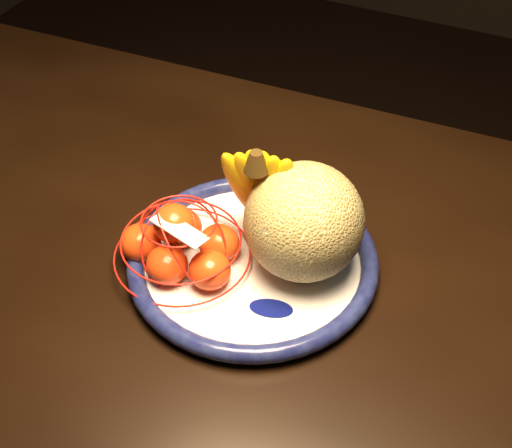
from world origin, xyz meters
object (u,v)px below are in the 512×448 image
at_px(fruit_bowl, 253,261).
at_px(mandarin_bag, 182,245).
at_px(dining_table, 239,328).
at_px(banana_bunch, 260,184).
at_px(cantaloupe, 304,222).

height_order(fruit_bowl, mandarin_bag, mandarin_bag).
xyz_separation_m(fruit_bowl, mandarin_bag, (-0.08, -0.04, 0.03)).
bearing_deg(dining_table, fruit_bowl, 85.58).
bearing_deg(mandarin_bag, banana_bunch, 51.26).
bearing_deg(cantaloupe, banana_bunch, 159.64).
xyz_separation_m(banana_bunch, mandarin_bag, (-0.07, -0.09, -0.06)).
height_order(dining_table, banana_bunch, banana_bunch).
distance_m(cantaloupe, banana_bunch, 0.08).
xyz_separation_m(fruit_bowl, cantaloupe, (0.06, 0.02, 0.07)).
height_order(cantaloupe, mandarin_bag, cantaloupe).
bearing_deg(dining_table, mandarin_bag, 176.78).
bearing_deg(cantaloupe, dining_table, -134.36).
relative_size(fruit_bowl, banana_bunch, 1.83).
bearing_deg(fruit_bowl, banana_bunch, 103.69).
bearing_deg(fruit_bowl, dining_table, -92.63).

